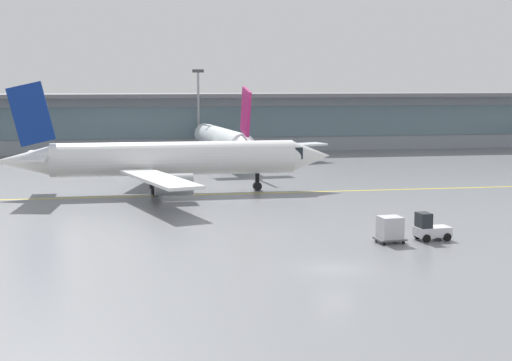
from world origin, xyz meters
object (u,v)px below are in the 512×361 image
at_px(gate_airplane_1, 222,141).
at_px(cargo_dolly_lead, 390,228).
at_px(apron_light_mast_1, 198,108).
at_px(baggage_tug, 430,228).
at_px(taxiing_regional_jet, 170,160).

distance_m(gate_airplane_1, cargo_dolly_lead, 54.92).
xyz_separation_m(gate_airplane_1, apron_light_mast_1, (-2.05, 13.43, 4.10)).
bearing_deg(gate_airplane_1, cargo_dolly_lead, -179.93).
bearing_deg(apron_light_mast_1, gate_airplane_1, -81.34).
xyz_separation_m(baggage_tug, apron_light_mast_1, (-10.57, 67.73, 6.53)).
relative_size(baggage_tug, apron_light_mast_1, 0.20).
height_order(gate_airplane_1, baggage_tug, gate_airplane_1).
bearing_deg(taxiing_regional_jet, cargo_dolly_lead, -63.03).
xyz_separation_m(gate_airplane_1, cargo_dolly_lead, (5.30, -54.62, -2.26)).
relative_size(gate_airplane_1, taxiing_regional_jet, 0.94).
bearing_deg(cargo_dolly_lead, baggage_tug, -0.00).
height_order(taxiing_regional_jet, apron_light_mast_1, apron_light_mast_1).
bearing_deg(baggage_tug, apron_light_mast_1, 93.25).
bearing_deg(baggage_tug, gate_airplane_1, 93.30).
distance_m(baggage_tug, apron_light_mast_1, 68.86).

